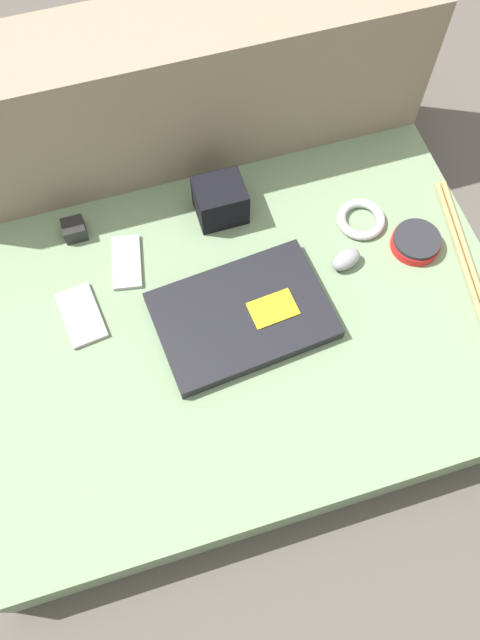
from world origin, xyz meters
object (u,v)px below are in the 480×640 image
computer_mouse (346,260)px  speaker_puck (416,242)px  camera_pouch (220,201)px  phone_black (81,315)px  phone_silver (127,262)px  laptop (242,315)px  charger_brick (74,229)px

computer_mouse → speaker_puck: computer_mouse is taller
computer_mouse → speaker_puck: 0.15m
computer_mouse → camera_pouch: size_ratio=0.72×
phone_black → phone_silver: bearing=32.5°
computer_mouse → camera_pouch: bearing=120.1°
laptop → camera_pouch: bearing=78.1°
laptop → phone_black: laptop is taller
camera_pouch → charger_brick: bearing=173.3°
speaker_puck → phone_silver: speaker_puck is taller
computer_mouse → phone_silver: bearing=146.2°
laptop → computer_mouse: computer_mouse is taller
charger_brick → speaker_puck: bearing=-19.2°
phone_silver → camera_pouch: 0.23m
phone_black → charger_brick: bearing=75.5°
laptop → camera_pouch: 0.26m
laptop → charger_brick: size_ratio=7.66×
phone_black → speaker_puck: bearing=-10.5°
phone_silver → speaker_puck: bearing=-2.7°
laptop → phone_black: size_ratio=2.60×
computer_mouse → charger_brick: 0.57m
computer_mouse → phone_silver: size_ratio=0.56×
laptop → phone_silver: size_ratio=2.67×
charger_brick → phone_silver: bearing=-49.0°
speaker_puck → laptop: bearing=-171.8°
speaker_puck → phone_black: (-0.70, 0.04, -0.01)m
laptop → phone_silver: bearing=129.8°
camera_pouch → computer_mouse: bearing=-43.2°
laptop → phone_silver: 0.27m
laptop → charger_brick: charger_brick is taller
computer_mouse → laptop: bearing=177.0°
computer_mouse → speaker_puck: (0.15, -0.00, -0.00)m
laptop → computer_mouse: (0.24, 0.06, 0.00)m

